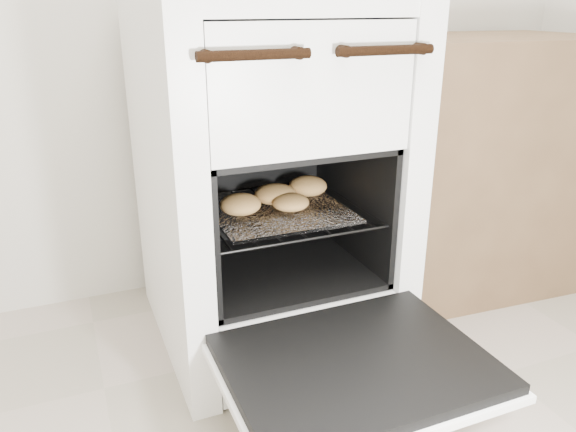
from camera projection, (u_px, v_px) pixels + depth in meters
name	position (u px, v px, depth m)	size (l,w,h in m)	color
stove	(267.00, 180.00, 1.55)	(0.63, 0.70, 0.96)	white
oven_door	(356.00, 366.00, 1.19)	(0.56, 0.44, 0.04)	black
oven_rack	(276.00, 211.00, 1.52)	(0.46, 0.44, 0.01)	black
foil_sheet	(279.00, 212.00, 1.50)	(0.36, 0.31, 0.01)	silver
baked_rolls	(278.00, 195.00, 1.53)	(0.36, 0.24, 0.05)	tan
counter	(465.00, 163.00, 1.92)	(0.83, 0.56, 0.83)	brown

